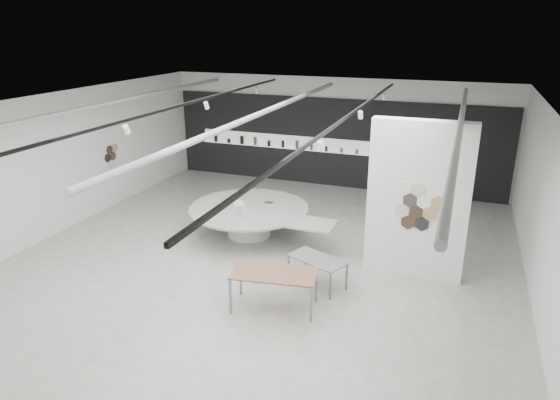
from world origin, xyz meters
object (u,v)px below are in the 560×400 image
at_px(display_island, 251,217).
at_px(sample_table_stone, 317,261).
at_px(partition_column, 418,201).
at_px(kitchen_counter, 427,184).
at_px(sample_table_wood, 274,275).

xyz_separation_m(display_island, sample_table_stone, (2.47, -2.02, 0.06)).
bearing_deg(sample_table_stone, display_island, 140.64).
bearing_deg(display_island, partition_column, -8.08).
bearing_deg(kitchen_counter, partition_column, -80.79).
height_order(sample_table_wood, sample_table_stone, sample_table_wood).
relative_size(display_island, sample_table_wood, 2.29).
height_order(display_island, sample_table_wood, display_island).
distance_m(display_island, sample_table_stone, 3.19).
distance_m(display_island, kitchen_counter, 6.40).
distance_m(partition_column, display_island, 4.60).
bearing_deg(display_island, sample_table_wood, -57.86).
distance_m(partition_column, kitchen_counter, 5.70).
bearing_deg(sample_table_wood, partition_column, 45.41).
xyz_separation_m(display_island, kitchen_counter, (4.21, 4.82, -0.03)).
xyz_separation_m(partition_column, display_island, (-4.37, 0.73, -1.26)).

